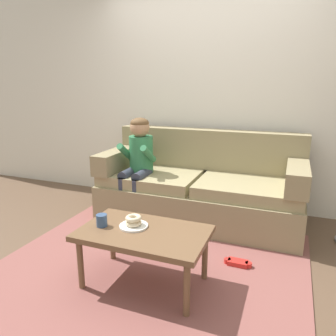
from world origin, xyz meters
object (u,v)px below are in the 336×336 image
couch (200,188)px  coffee_table (144,237)px  donut (134,223)px  person_child (138,158)px  toy_controller (238,263)px  mug (102,220)px

couch → coffee_table: couch is taller
coffee_table → donut: bearing=161.5°
person_child → donut: bearing=-65.2°
donut → toy_controller: 0.95m
donut → person_child: bearing=114.8°
couch → donut: size_ratio=17.69×
person_child → mug: (0.28, -1.17, -0.19)m
person_child → mug: size_ratio=12.24×
coffee_table → donut: 0.13m
donut → toy_controller: donut is taller
couch → coffee_table: 1.34m
person_child → toy_controller: bearing=-27.6°
couch → donut: couch is taller
mug → toy_controller: size_ratio=0.40×
coffee_table → mug: 0.33m
coffee_table → person_child: bearing=118.1°
donut → toy_controller: (0.70, 0.46, -0.44)m
mug → coffee_table: bearing=7.7°
person_child → donut: 1.22m
toy_controller → coffee_table: bearing=-108.4°
couch → mug: bearing=-104.7°
coffee_table → toy_controller: bearing=39.3°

